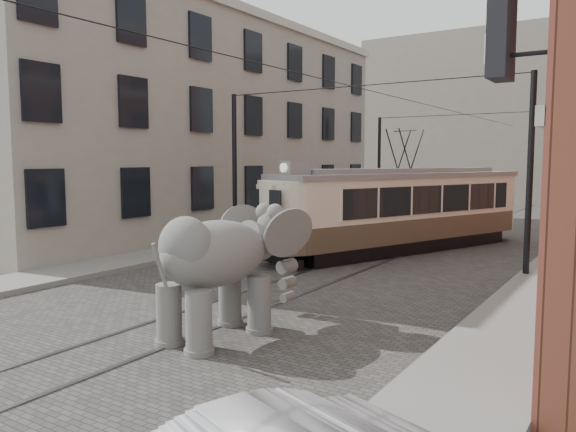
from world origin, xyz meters
The scene contains 9 objects.
ground centered at (0.00, 0.00, 0.00)m, with size 120.00×120.00×0.00m, color #474441.
tram_rails centered at (0.00, 0.00, 0.01)m, with size 1.54×80.00×0.02m, color slate, non-canonical shape.
sidewalk_right centered at (6.00, 0.00, 0.07)m, with size 2.00×60.00×0.15m, color slate.
sidewalk_left centered at (-6.50, 0.00, 0.07)m, with size 2.00×60.00×0.15m, color slate.
stucco_building centered at (-11.00, 10.00, 5.00)m, with size 7.00×24.00×10.00m, color gray.
distant_block centered at (0.00, 40.00, 7.00)m, with size 28.00×10.00×14.00m, color gray.
catenary centered at (-0.20, 5.00, 3.00)m, with size 11.00×30.20×6.00m, color black, non-canonical shape.
tram centered at (0.29, 8.84, 2.30)m, with size 2.39×11.60×4.60m, color beige, non-canonical shape.
elephant centered at (1.14, -3.21, 1.28)m, with size 2.31×4.20×2.57m, color #5D5B56, non-canonical shape.
Camera 1 is at (8.10, -11.44, 3.47)m, focal length 35.04 mm.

